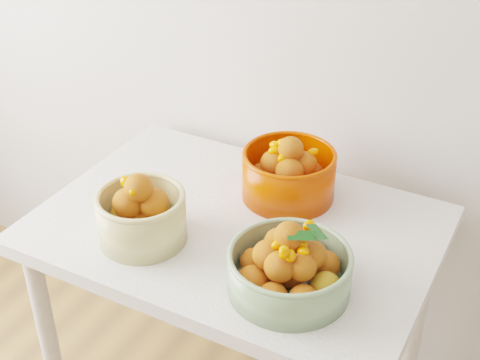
# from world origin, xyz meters

# --- Properties ---
(table) EXTENTS (1.00, 0.70, 0.75)m
(table) POSITION_xyz_m (-0.29, 1.60, 0.65)
(table) COLOR silver
(table) RESTS_ON ground
(bowl_cream) EXTENTS (0.23, 0.23, 0.19)m
(bowl_cream) POSITION_xyz_m (-0.46, 1.44, 0.82)
(bowl_cream) COLOR tan
(bowl_cream) RESTS_ON table
(bowl_green) EXTENTS (0.33, 0.33, 0.18)m
(bowl_green) POSITION_xyz_m (-0.07, 1.43, 0.81)
(bowl_green) COLOR gray
(bowl_green) RESTS_ON table
(bowl_orange) EXTENTS (0.27, 0.27, 0.18)m
(bowl_orange) POSITION_xyz_m (-0.23, 1.78, 0.82)
(bowl_orange) COLOR red
(bowl_orange) RESTS_ON table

